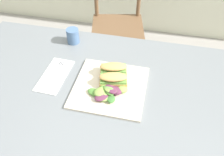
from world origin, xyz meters
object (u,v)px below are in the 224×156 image
at_px(plate_lunch, 110,87).
at_px(fork_on_napkin, 56,72).
at_px(dining_table, 96,112).
at_px(sandwich_half_back, 113,69).
at_px(sandwich_half_front, 113,79).
at_px(chair_wooden_far, 118,25).
at_px(cup_extra_side, 73,36).

height_order(plate_lunch, fork_on_napkin, plate_lunch).
height_order(dining_table, fork_on_napkin, fork_on_napkin).
bearing_deg(sandwich_half_back, sandwich_half_front, -78.10).
height_order(sandwich_half_front, sandwich_half_back, same).
height_order(sandwich_half_front, fork_on_napkin, sandwich_half_front).
relative_size(plate_lunch, fork_on_napkin, 1.61).
distance_m(sandwich_half_back, fork_on_napkin, 0.26).
height_order(chair_wooden_far, cup_extra_side, chair_wooden_far).
bearing_deg(sandwich_half_back, dining_table, -112.69).
height_order(chair_wooden_far, sandwich_half_front, chair_wooden_far).
bearing_deg(plate_lunch, sandwich_half_back, 91.23).
relative_size(dining_table, sandwich_half_back, 10.71).
relative_size(chair_wooden_far, fork_on_napkin, 4.69).
distance_m(chair_wooden_far, fork_on_napkin, 0.96).
relative_size(chair_wooden_far, cup_extra_side, 11.49).
bearing_deg(chair_wooden_far, plate_lunch, -80.56).
distance_m(chair_wooden_far, plate_lunch, 1.01).
distance_m(plate_lunch, cup_extra_side, 0.38).
bearing_deg(chair_wooden_far, cup_extra_side, -98.43).
xyz_separation_m(plate_lunch, cup_extra_side, (-0.26, 0.28, 0.03)).
xyz_separation_m(chair_wooden_far, fork_on_napkin, (-0.10, -0.91, 0.30)).
distance_m(dining_table, sandwich_half_front, 0.18).
bearing_deg(dining_table, chair_wooden_far, 95.92).
bearing_deg(chair_wooden_far, fork_on_napkin, -96.12).
bearing_deg(sandwich_half_back, fork_on_napkin, -170.87).
bearing_deg(chair_wooden_far, sandwich_half_back, -79.85).
height_order(chair_wooden_far, plate_lunch, chair_wooden_far).
distance_m(chair_wooden_far, cup_extra_side, 0.75).
bearing_deg(sandwich_half_back, cup_extra_side, 141.96).
distance_m(plate_lunch, fork_on_napkin, 0.26).
bearing_deg(fork_on_napkin, sandwich_half_front, -4.51).
bearing_deg(sandwich_half_back, plate_lunch, -88.77).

